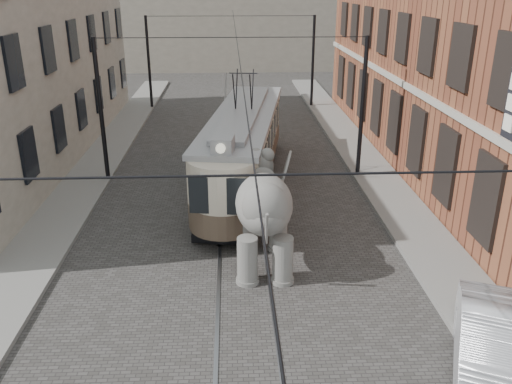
{
  "coord_description": "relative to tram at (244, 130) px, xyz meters",
  "views": [
    {
      "loc": [
        -0.28,
        -15.65,
        7.99
      ],
      "look_at": [
        0.43,
        -0.83,
        2.1
      ],
      "focal_mm": 37.26,
      "sensor_mm": 36.0,
      "label": 1
    }
  ],
  "objects": [
    {
      "name": "sidewalk_left",
      "position": [
        -6.73,
        -5.49,
        -2.26
      ],
      "size": [
        2.0,
        60.0,
        0.15
      ],
      "primitive_type": "cube",
      "color": "slate",
      "rests_on": "ground"
    },
    {
      "name": "elephant",
      "position": [
        0.4,
        -7.03,
        -0.78
      ],
      "size": [
        2.91,
        5.15,
        3.12
      ],
      "primitive_type": null,
      "rotation": [
        0.0,
        0.0,
        -0.02
      ],
      "color": "#65625D",
      "rests_on": "ground"
    },
    {
      "name": "catenary",
      "position": [
        -0.43,
        -0.49,
        0.66
      ],
      "size": [
        11.0,
        30.2,
        6.0
      ],
      "primitive_type": null,
      "color": "black",
      "rests_on": "ground"
    },
    {
      "name": "tram",
      "position": [
        0.0,
        0.0,
        0.0
      ],
      "size": [
        4.16,
        12.02,
        4.68
      ],
      "primitive_type": null,
      "rotation": [
        0.0,
        0.0,
        -0.15
      ],
      "color": "#C2B59D",
      "rests_on": "ground"
    },
    {
      "name": "parked_car",
      "position": [
        4.99,
        -12.26,
        -1.58
      ],
      "size": [
        3.24,
        4.88,
        1.52
      ],
      "primitive_type": "imported",
      "rotation": [
        0.0,
        0.0,
        -0.39
      ],
      "color": "#ABABB0",
      "rests_on": "ground"
    },
    {
      "name": "brick_building",
      "position": [
        10.77,
        3.51,
        3.66
      ],
      "size": [
        8.0,
        26.0,
        12.0
      ],
      "primitive_type": "cube",
      "color": "brown",
      "rests_on": "ground"
    },
    {
      "name": "ground",
      "position": [
        -0.23,
        -5.49,
        -2.34
      ],
      "size": [
        120.0,
        120.0,
        0.0
      ],
      "primitive_type": "plane",
      "color": "#423F3D"
    },
    {
      "name": "tram_rails",
      "position": [
        -0.23,
        -5.49,
        -2.33
      ],
      "size": [
        1.54,
        80.0,
        0.02
      ],
      "primitive_type": null,
      "color": "slate",
      "rests_on": "ground"
    },
    {
      "name": "sidewalk_right",
      "position": [
        5.77,
        -5.49,
        -2.26
      ],
      "size": [
        2.0,
        60.0,
        0.15
      ],
      "primitive_type": "cube",
      "color": "slate",
      "rests_on": "ground"
    }
  ]
}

